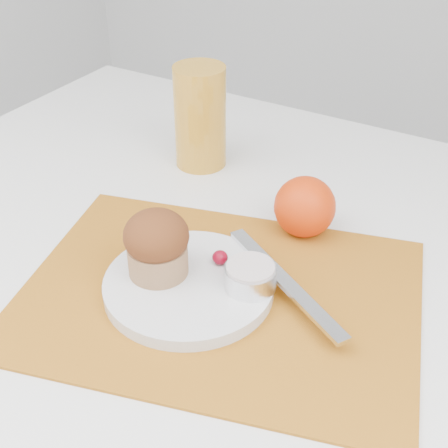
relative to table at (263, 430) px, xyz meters
The scene contains 11 objects.
table is the anchor object (origin of this frame).
placemat 0.40m from the table, 93.61° to the right, with size 0.45×0.33×0.00m, color #AB6417.
plate 0.41m from the table, 106.85° to the right, with size 0.20×0.20×0.02m, color silver.
ramekin 0.42m from the table, 77.35° to the right, with size 0.06×0.06×0.03m, color silver.
cream 0.44m from the table, 77.35° to the right, with size 0.05×0.05×0.01m, color beige.
raspberry_near 0.41m from the table, 106.08° to the right, with size 0.02×0.02×0.02m, color #5A0210.
raspberry_far 0.41m from the table, 90.99° to the right, with size 0.02×0.02×0.02m, color #560502.
butter_knife 0.41m from the table, 56.83° to the right, with size 0.22×0.02×0.01m, color silver.
orange 0.42m from the table, 63.95° to the left, with size 0.08×0.08×0.08m, color #EA3C08.
juice_glass 0.51m from the table, 145.15° to the left, with size 0.08×0.08×0.16m, color gold.
muffin 0.46m from the table, 119.63° to the right, with size 0.08×0.08×0.08m.
Camera 1 is at (0.27, -0.54, 1.23)m, focal length 50.00 mm.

